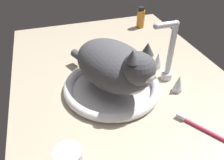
# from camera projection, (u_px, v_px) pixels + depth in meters

# --- Properties ---
(countertop) EXTENTS (1.08, 0.78, 0.03)m
(countertop) POSITION_uv_depth(u_px,v_px,m) (121.00, 80.00, 0.84)
(countertop) COLOR #B7A88E
(countertop) RESTS_ON ground
(sink_basin) EXTENTS (0.33, 0.33, 0.03)m
(sink_basin) POSITION_uv_depth(u_px,v_px,m) (112.00, 86.00, 0.77)
(sink_basin) COLOR white
(sink_basin) RESTS_ON countertop
(faucet) EXTENTS (0.18, 0.10, 0.22)m
(faucet) POSITION_uv_depth(u_px,v_px,m) (168.00, 59.00, 0.77)
(faucet) COLOR silver
(faucet) RESTS_ON countertop
(cat) EXTENTS (0.38, 0.28, 0.19)m
(cat) POSITION_uv_depth(u_px,v_px,m) (116.00, 66.00, 0.70)
(cat) COLOR #4C4C51
(cat) RESTS_ON sink_basin
(metal_jar) EXTENTS (0.07, 0.07, 0.07)m
(metal_jar) POSITION_uv_depth(u_px,v_px,m) (69.00, 160.00, 0.52)
(metal_jar) COLOR #B2B5BA
(metal_jar) RESTS_ON countertop
(amber_bottle) EXTENTS (0.04, 0.04, 0.11)m
(amber_bottle) POSITION_uv_depth(u_px,v_px,m) (141.00, 18.00, 1.16)
(amber_bottle) COLOR #C67A23
(amber_bottle) RESTS_ON countertop
(toothbrush) EXTENTS (0.15, 0.10, 0.02)m
(toothbrush) POSITION_uv_depth(u_px,v_px,m) (202.00, 128.00, 0.63)
(toothbrush) COLOR #D83359
(toothbrush) RESTS_ON countertop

